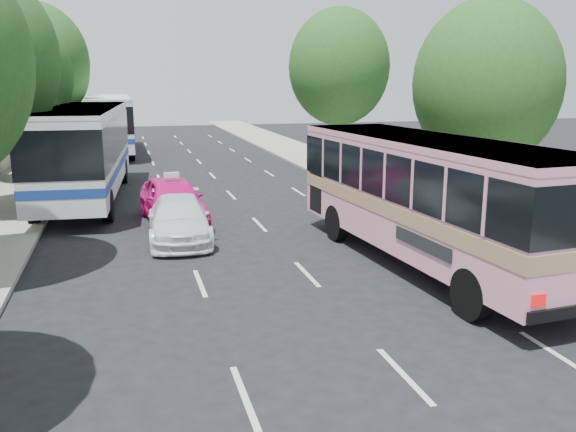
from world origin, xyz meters
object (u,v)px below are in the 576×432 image
object	(u,v)px
pink_bus	(429,188)
tour_coach_front	(84,145)
pink_taxi	(172,200)
tour_coach_rear	(109,119)
white_pickup	(179,219)

from	to	relation	value
pink_bus	tour_coach_front	xyz separation A→B (m)	(-9.77, 12.67, 0.17)
pink_bus	pink_taxi	size ratio (longest dim) A/B	2.32
pink_taxi	pink_bus	bearing A→B (deg)	-53.68
pink_taxi	tour_coach_rear	size ratio (longest dim) A/B	0.37
pink_bus	tour_coach_front	world-z (taller)	tour_coach_front
pink_bus	tour_coach_rear	bearing A→B (deg)	101.97
pink_bus	tour_coach_front	distance (m)	16.00
tour_coach_front	tour_coach_rear	bearing A→B (deg)	91.35
pink_bus	tour_coach_rear	xyz separation A→B (m)	(-9.00, 30.21, 0.16)
white_pickup	tour_coach_rear	bearing A→B (deg)	98.23
white_pickup	tour_coach_front	world-z (taller)	tour_coach_front
pink_taxi	white_pickup	distance (m)	2.56
pink_bus	tour_coach_front	size ratio (longest dim) A/B	0.85
pink_bus	white_pickup	distance (m)	8.15
pink_taxi	white_pickup	world-z (taller)	pink_taxi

